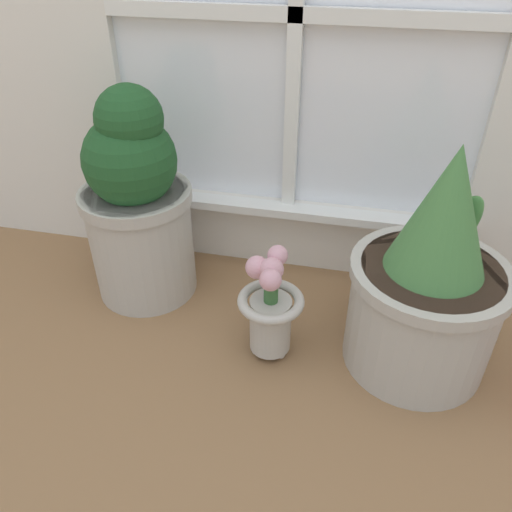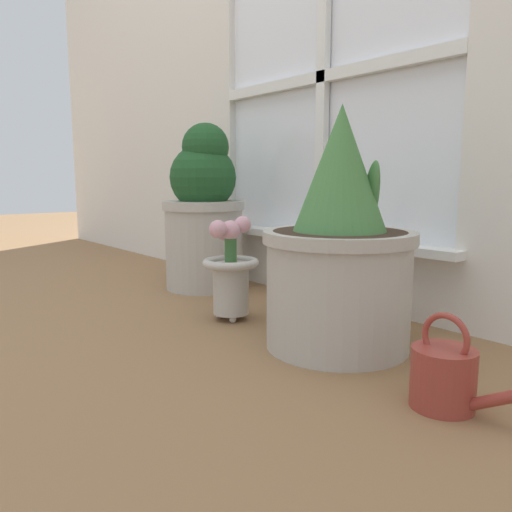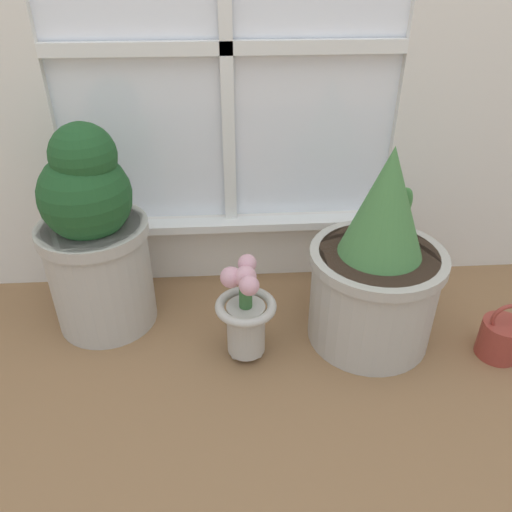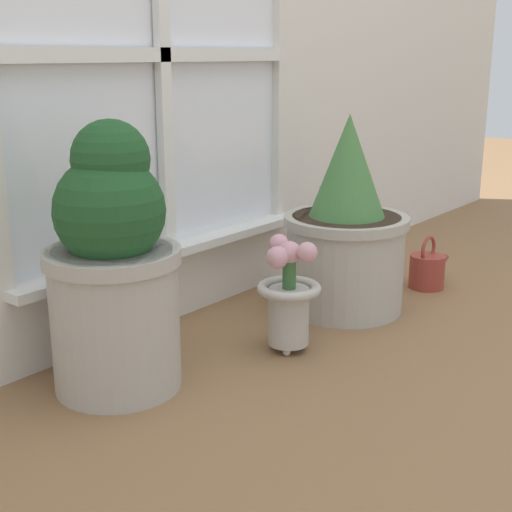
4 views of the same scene
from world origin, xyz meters
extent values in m
plane|color=olive|center=(0.00, 0.00, 0.00)|extent=(10.00, 10.00, 0.00)
cube|color=silver|center=(0.00, 0.59, 0.11)|extent=(0.97, 0.05, 0.22)
cube|color=white|center=(0.00, 0.60, 0.72)|extent=(0.97, 0.02, 1.00)
cube|color=white|center=(0.00, 0.57, 0.72)|extent=(0.04, 0.02, 1.00)
cube|color=white|center=(0.00, 0.57, 0.72)|extent=(0.97, 0.02, 0.04)
cube|color=white|center=(0.00, 0.54, 0.20)|extent=(1.03, 0.06, 0.02)
cylinder|color=#B7B2A8|center=(-0.37, 0.36, 0.16)|extent=(0.28, 0.28, 0.32)
cylinder|color=#B7B2A8|center=(-0.37, 0.36, 0.30)|extent=(0.30, 0.30, 0.03)
cylinder|color=#38281E|center=(-0.37, 0.36, 0.31)|extent=(0.26, 0.26, 0.01)
sphere|color=#1E4C23|center=(-0.37, 0.36, 0.40)|extent=(0.24, 0.24, 0.24)
sphere|color=#1E4C23|center=(-0.36, 0.36, 0.51)|extent=(0.17, 0.17, 0.17)
ellipsoid|color=#1E4C23|center=(-0.44, 0.35, 0.39)|extent=(0.04, 0.13, 0.14)
cylinder|color=#B7B2A8|center=(0.37, 0.24, 0.14)|extent=(0.34, 0.34, 0.28)
cylinder|color=#B7B2A8|center=(0.37, 0.24, 0.26)|extent=(0.36, 0.36, 0.03)
cylinder|color=#38281E|center=(0.37, 0.24, 0.27)|extent=(0.31, 0.31, 0.01)
cone|color=#477F42|center=(0.37, 0.24, 0.42)|extent=(0.21, 0.21, 0.29)
ellipsoid|color=#477F42|center=(0.41, 0.30, 0.35)|extent=(0.12, 0.10, 0.20)
sphere|color=#BCB7AD|center=(0.03, 0.22, 0.01)|extent=(0.02, 0.02, 0.02)
sphere|color=#BCB7AD|center=(-0.01, 0.16, 0.01)|extent=(0.02, 0.02, 0.02)
sphere|color=#BCB7AD|center=(0.06, 0.16, 0.01)|extent=(0.02, 0.02, 0.02)
cylinder|color=#BCB7AD|center=(0.03, 0.18, 0.09)|extent=(0.10, 0.10, 0.15)
torus|color=#BCB7AD|center=(0.03, 0.18, 0.16)|extent=(0.16, 0.16, 0.02)
cylinder|color=#386633|center=(0.03, 0.18, 0.20)|extent=(0.03, 0.03, 0.08)
sphere|color=#DB9EAD|center=(0.03, 0.18, 0.25)|extent=(0.06, 0.06, 0.06)
sphere|color=#DB9EAD|center=(0.03, 0.22, 0.27)|extent=(0.05, 0.05, 0.05)
sphere|color=#DB9EAD|center=(-0.01, 0.19, 0.25)|extent=(0.05, 0.05, 0.05)
sphere|color=#DB9EAD|center=(0.03, 0.14, 0.26)|extent=(0.05, 0.05, 0.05)
camera|label=1|loc=(0.19, -0.70, 0.92)|focal=35.00mm
camera|label=2|loc=(1.13, -0.64, 0.40)|focal=35.00mm
camera|label=3|loc=(-0.01, -0.82, 0.96)|focal=35.00mm
camera|label=4|loc=(-1.32, -0.79, 0.72)|focal=50.00mm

